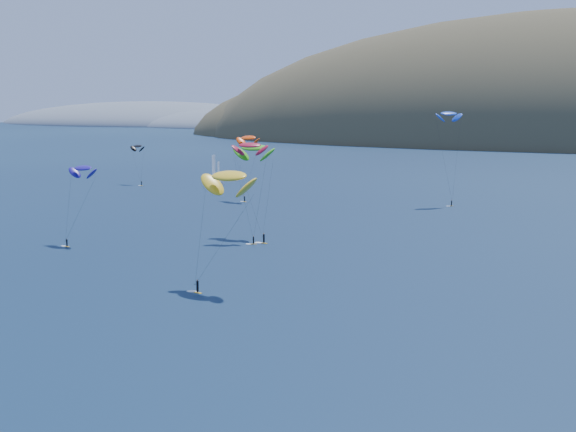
{
  "coord_description": "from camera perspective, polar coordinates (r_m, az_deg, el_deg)",
  "views": [
    {
      "loc": [
        57.74,
        -52.51,
        30.41
      ],
      "look_at": [
        -0.63,
        80.0,
        9.0
      ],
      "focal_mm": 50.0,
      "sensor_mm": 36.0,
      "label": 1
    }
  ],
  "objects": [
    {
      "name": "sailboat",
      "position": [
        281.64,
        -5.2,
        2.38
      ],
      "size": [
        10.11,
        8.73,
        12.18
      ],
      "rotation": [
        0.0,
        0.0,
        0.22
      ],
      "color": "white",
      "rests_on": "ground"
    },
    {
      "name": "kitesurfer_2",
      "position": [
        128.7,
        -4.23,
        2.85
      ],
      "size": [
        11.78,
        10.8,
        21.04
      ],
      "rotation": [
        0.0,
        0.0,
        -0.28
      ],
      "color": "yellow",
      "rests_on": "ground"
    },
    {
      "name": "kitesurfer_4",
      "position": [
        234.06,
        11.36,
        7.15
      ],
      "size": [
        8.2,
        8.54,
        28.13
      ],
      "rotation": [
        0.0,
        0.0,
        0.71
      ],
      "color": "yellow",
      "rests_on": "ground"
    },
    {
      "name": "headland",
      "position": [
        947.78,
        -8.35,
        6.28
      ],
      "size": [
        460.0,
        250.0,
        60.0
      ],
      "color": "slate",
      "rests_on": "ground"
    },
    {
      "name": "kitesurfer_12",
      "position": [
        290.17,
        -10.65,
        4.9
      ],
      "size": [
        9.18,
        8.08,
        15.2
      ],
      "rotation": [
        0.0,
        0.0,
        -0.24
      ],
      "color": "yellow",
      "rests_on": "ground"
    },
    {
      "name": "kitesurfer_3",
      "position": [
        177.9,
        -2.43,
        4.87
      ],
      "size": [
        12.6,
        12.27,
        22.19
      ],
      "rotation": [
        0.0,
        0.0,
        -0.07
      ],
      "color": "yellow",
      "rests_on": "ground"
    },
    {
      "name": "kitesurfer_10",
      "position": [
        174.03,
        -14.38,
        3.31
      ],
      "size": [
        7.53,
        8.58,
        17.78
      ],
      "rotation": [
        0.0,
        0.0,
        -0.14
      ],
      "color": "yellow",
      "rests_on": "ground"
    },
    {
      "name": "kitesurfer_9",
      "position": [
        172.38,
        -2.72,
        5.04
      ],
      "size": [
        8.3,
        9.29,
        22.4
      ],
      "rotation": [
        0.0,
        0.0,
        0.41
      ],
      "color": "yellow",
      "rests_on": "ground"
    },
    {
      "name": "kitesurfer_1",
      "position": [
        240.17,
        -2.84,
        5.57
      ],
      "size": [
        9.48,
        9.06,
        21.02
      ],
      "rotation": [
        0.0,
        0.0,
        -0.32
      ],
      "color": "yellow",
      "rests_on": "ground"
    }
  ]
}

